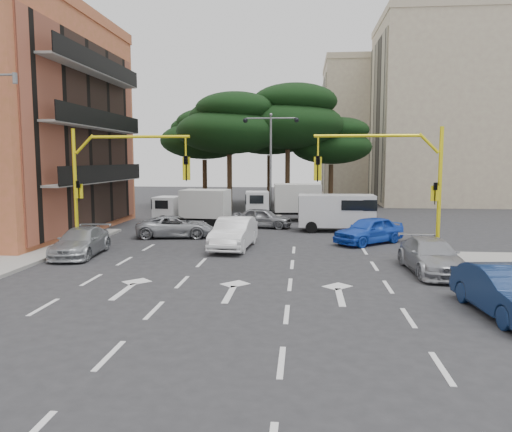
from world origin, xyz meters
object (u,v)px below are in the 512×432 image
(car_blue_compact, at_px, (369,230))
(box_truck_a, at_px, (193,208))
(car_silver_cross_a, at_px, (176,227))
(car_silver_cross_b, at_px, (263,218))
(signal_mast_right, at_px, (400,174))
(car_silver_parked, at_px, (431,256))
(car_silver_wagon, at_px, (81,242))
(car_white_hatch, at_px, (234,233))
(van_white, at_px, (336,213))
(street_lamp_center, at_px, (271,147))
(signal_mast_left, at_px, (110,173))
(box_truck_b, at_px, (284,202))
(car_navy_parked, at_px, (506,291))

(car_blue_compact, bearing_deg, box_truck_a, -160.25)
(car_silver_cross_a, distance_m, car_silver_cross_b, 6.52)
(car_silver_cross_b, xyz_separation_m, box_truck_a, (-4.80, 0.33, 0.59))
(signal_mast_right, bearing_deg, car_silver_parked, -75.09)
(car_blue_compact, relative_size, car_silver_wagon, 0.95)
(car_white_hatch, xyz_separation_m, van_white, (5.59, 6.79, 0.39))
(street_lamp_center, relative_size, car_silver_cross_a, 1.72)
(car_silver_wagon, relative_size, car_silver_cross_b, 1.16)
(signal_mast_left, relative_size, car_silver_cross_a, 1.33)
(box_truck_a, bearing_deg, box_truck_b, -52.66)
(signal_mast_right, height_order, street_lamp_center, street_lamp_center)
(car_silver_parked, bearing_deg, signal_mast_right, 101.33)
(box_truck_a, bearing_deg, signal_mast_left, 176.00)
(car_silver_cross_b, relative_size, car_navy_parked, 0.89)
(box_truck_a, bearing_deg, car_silver_cross_a, -172.79)
(signal_mast_right, xyz_separation_m, street_lamp_center, (-6.80, 14.01, 1.54))
(car_silver_cross_a, xyz_separation_m, box_truck_b, (5.95, 8.50, 0.74))
(box_truck_a, bearing_deg, signal_mast_right, -123.61)
(car_navy_parked, distance_m, van_white, 17.35)
(signal_mast_left, height_order, car_silver_cross_a, signal_mast_left)
(car_silver_wagon, relative_size, car_navy_parked, 1.03)
(signal_mast_right, height_order, van_white, signal_mast_right)
(signal_mast_left, xyz_separation_m, box_truck_a, (1.77, 9.86, -2.63))
(signal_mast_left, relative_size, car_silver_wagon, 1.33)
(car_silver_wagon, height_order, car_silver_cross_b, car_silver_cross_b)
(car_silver_cross_b, bearing_deg, signal_mast_right, -134.65)
(car_blue_compact, bearing_deg, car_silver_wagon, -112.94)
(car_navy_parked, bearing_deg, van_white, 95.67)
(signal_mast_right, xyz_separation_m, car_navy_parked, (1.53, -8.50, -3.17))
(signal_mast_right, relative_size, van_white, 1.27)
(car_silver_wagon, xyz_separation_m, car_silver_cross_b, (7.76, 10.43, 0.01))
(signal_mast_right, bearing_deg, car_white_hatch, 168.37)
(car_silver_wagon, distance_m, car_silver_parked, 15.74)
(signal_mast_right, relative_size, car_white_hatch, 1.25)
(van_white, bearing_deg, car_silver_parked, 14.64)
(signal_mast_left, distance_m, car_silver_cross_b, 12.01)
(street_lamp_center, bearing_deg, car_navy_parked, -69.68)
(signal_mast_right, height_order, car_silver_parked, signal_mast_right)
(signal_mast_right, xyz_separation_m, car_silver_cross_b, (-7.04, 9.52, -3.22))
(car_white_hatch, height_order, car_silver_cross_b, car_white_hatch)
(signal_mast_left, relative_size, car_white_hatch, 1.25)
(car_blue_compact, bearing_deg, signal_mast_left, -114.97)
(signal_mast_left, height_order, car_silver_wagon, signal_mast_left)
(signal_mast_right, relative_size, car_navy_parked, 1.37)
(signal_mast_right, distance_m, street_lamp_center, 15.65)
(car_silver_cross_b, bearing_deg, car_blue_compact, -123.54)
(signal_mast_right, distance_m, car_silver_wagon, 15.18)
(signal_mast_left, height_order, box_truck_a, signal_mast_left)
(car_silver_cross_a, bearing_deg, street_lamp_center, -36.61)
(car_navy_parked, distance_m, box_truck_a, 22.72)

